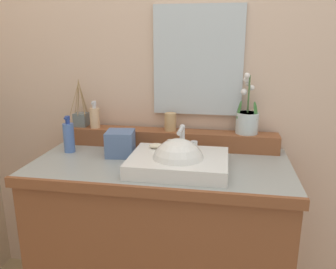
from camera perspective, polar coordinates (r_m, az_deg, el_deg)
wall_back at (r=1.88m, az=1.13°, el=14.42°), size 2.98×0.20×2.75m
vanity_cabinet at (r=1.78m, az=-1.12°, el=-17.77°), size 1.18×0.60×0.87m
back_ledge at (r=1.78m, az=0.19°, el=-0.70°), size 1.11×0.11×0.09m
sink_basin at (r=1.47m, az=1.73°, el=-4.95°), size 0.42×0.33×0.26m
soap_bar at (r=1.57m, az=-1.94°, el=-1.91°), size 0.07×0.04×0.02m
potted_plant at (r=1.74m, az=13.13°, el=2.57°), size 0.12×0.11×0.30m
soap_dispenser at (r=1.85m, az=-12.21°, el=2.88°), size 0.05×0.05×0.14m
tumbler_cup at (r=1.75m, az=0.41°, el=2.13°), size 0.06×0.06×0.09m
reed_diffuser at (r=1.91m, az=-14.39°, el=2.60°), size 0.08×0.12×0.26m
lotion_bottle at (r=1.76m, az=-16.32°, el=-0.38°), size 0.05×0.06×0.18m
tissue_box at (r=1.66m, az=-8.01°, el=-1.47°), size 0.14×0.14×0.12m
mirror at (r=1.76m, az=5.05°, el=12.20°), size 0.45×0.02×0.54m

